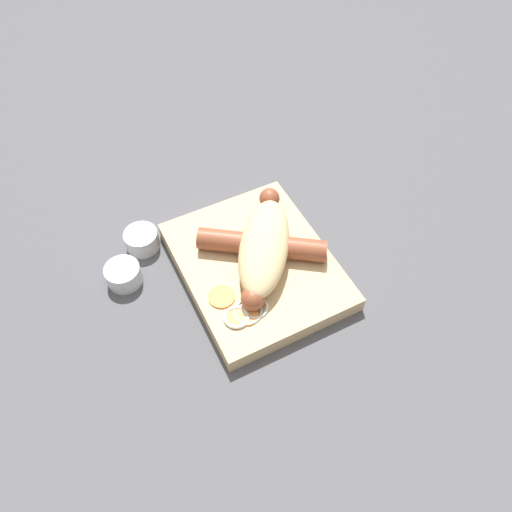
{
  "coord_description": "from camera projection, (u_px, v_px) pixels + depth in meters",
  "views": [
    {
      "loc": [
        0.37,
        -0.19,
        0.58
      ],
      "look_at": [
        0.0,
        0.0,
        0.04
      ],
      "focal_mm": 35.0,
      "sensor_mm": 36.0,
      "label": 1
    }
  ],
  "objects": [
    {
      "name": "ground_plane",
      "position": [
        256.0,
        271.0,
        0.71
      ],
      "size": [
        3.0,
        3.0,
        0.0
      ],
      "primitive_type": "plane",
      "color": "#4C4C51"
    },
    {
      "name": "food_tray",
      "position": [
        256.0,
        266.0,
        0.7
      ],
      "size": [
        0.25,
        0.2,
        0.03
      ],
      "color": "tan",
      "rests_on": "ground_plane"
    },
    {
      "name": "bread_roll",
      "position": [
        262.0,
        244.0,
        0.68
      ],
      "size": [
        0.18,
        0.15,
        0.05
      ],
      "color": "#DBBC84",
      "rests_on": "food_tray"
    },
    {
      "name": "sausage",
      "position": [
        262.0,
        245.0,
        0.69
      ],
      "size": [
        0.18,
        0.16,
        0.03
      ],
      "color": "brown",
      "rests_on": "food_tray"
    },
    {
      "name": "pickled_veggies",
      "position": [
        241.0,
        311.0,
        0.64
      ],
      "size": [
        0.08,
        0.07,
        0.01
      ],
      "color": "orange",
      "rests_on": "food_tray"
    },
    {
      "name": "condiment_cup_near",
      "position": [
        142.0,
        241.0,
        0.73
      ],
      "size": [
        0.05,
        0.05,
        0.03
      ],
      "color": "silver",
      "rests_on": "ground_plane"
    },
    {
      "name": "condiment_cup_far",
      "position": [
        124.0,
        275.0,
        0.69
      ],
      "size": [
        0.05,
        0.05,
        0.03
      ],
      "color": "silver",
      "rests_on": "ground_plane"
    }
  ]
}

